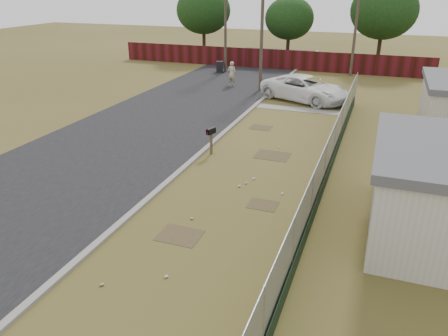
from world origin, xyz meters
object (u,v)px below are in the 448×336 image
at_px(pedestrian, 232,74).
at_px(trash_bin, 220,67).
at_px(mailbox, 211,133).
at_px(pickup_truck, 305,88).

xyz_separation_m(pedestrian, trash_bin, (-2.88, 4.86, -0.45)).
bearing_deg(mailbox, pickup_truck, 78.80).
bearing_deg(pickup_truck, trash_bin, 73.28).
height_order(mailbox, trash_bin, mailbox).
distance_m(pickup_truck, trash_bin, 11.93).
distance_m(mailbox, trash_bin, 20.56).
bearing_deg(pickup_truck, mailbox, -168.33).
bearing_deg(mailbox, pedestrian, 105.37).
height_order(mailbox, pickup_truck, pickup_truck).
relative_size(mailbox, pedestrian, 0.69).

